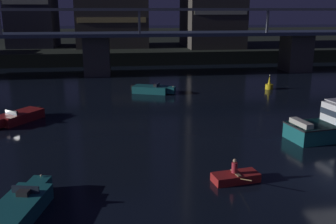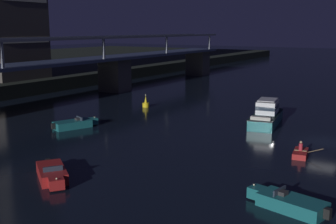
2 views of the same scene
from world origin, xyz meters
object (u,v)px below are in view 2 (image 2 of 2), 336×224
Objects in this scene: river_bridge at (46,74)px; cabin_cruiser_near_left at (267,115)px; speedboat_near_center at (289,203)px; speedboat_near_right at (52,174)px; channel_buoy at (146,104)px; dinghy_with_paddler at (300,153)px; speedboat_mid_left at (74,124)px.

cabin_cruiser_near_left is (4.64, -30.30, -3.25)m from river_bridge.
speedboat_near_center is at bearing -113.19° from river_bridge.
cabin_cruiser_near_left is 23.06m from speedboat_near_center.
channel_buoy is (26.42, 10.34, 0.06)m from speedboat_near_right.
river_bridge is at bearing 66.81° from speedboat_near_center.
river_bridge is 37.45m from dinghy_with_paddler.
speedboat_mid_left is at bearing -121.88° from river_bridge.
speedboat_near_right is at bearing 137.68° from dinghy_with_paddler.
speedboat_near_right and speedboat_mid_left have the same top height.
river_bridge reaches higher than speedboat_mid_left.
river_bridge is 10.28× the size of cabin_cruiser_near_left.
speedboat_near_right is 2.68× the size of channel_buoy.
cabin_cruiser_near_left is 21.39m from speedboat_mid_left.
cabin_cruiser_near_left is 1.79× the size of speedboat_near_center.
cabin_cruiser_near_left is at bearing -15.73° from speedboat_near_right.
cabin_cruiser_near_left reaches higher than channel_buoy.
speedboat_near_center is at bearing -157.85° from cabin_cruiser_near_left.
channel_buoy is at bearing -65.68° from river_bridge.
channel_buoy is (14.04, 0.38, 0.06)m from speedboat_mid_left.
speedboat_mid_left is at bearing 127.03° from cabin_cruiser_near_left.
channel_buoy is at bearing 49.26° from speedboat_near_center.
channel_buoy is at bearing 21.37° from speedboat_near_right.
cabin_cruiser_near_left is 1.84× the size of speedboat_mid_left.
speedboat_mid_left is (12.37, 9.96, 0.00)m from speedboat_near_right.
channel_buoy is 0.64× the size of dinghy_with_paddler.
dinghy_with_paddler is (-11.47, -23.95, -0.20)m from channel_buoy.
river_bridge is at bearing 81.26° from dinghy_with_paddler.
speedboat_near_right is 28.37m from channel_buoy.
channel_buoy is at bearing 1.55° from speedboat_mid_left.
river_bridge reaches higher than channel_buoy.
dinghy_with_paddler reaches higher than speedboat_near_center.
speedboat_near_center is at bearing -76.13° from speedboat_near_right.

